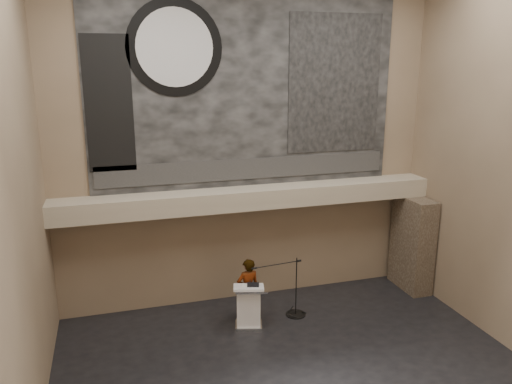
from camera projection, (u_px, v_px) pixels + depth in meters
name	position (u px, v px, depth m)	size (l,w,h in m)	color
floor	(300.00, 378.00, 10.38)	(10.00, 10.00, 0.00)	black
wall_back	(247.00, 146.00, 13.02)	(10.00, 0.02, 8.50)	#77634C
wall_front	(438.00, 257.00, 5.60)	(10.00, 0.02, 8.50)	#77634C
wall_left	(12.00, 200.00, 7.93)	(0.02, 8.00, 8.50)	#77634C
soffit	(252.00, 198.00, 12.97)	(10.00, 0.80, 0.50)	tan
sprinkler_left	(191.00, 214.00, 12.56)	(0.04, 0.04, 0.06)	#B2893D
sprinkler_right	(319.00, 203.00, 13.52)	(0.04, 0.04, 0.06)	#B2893D
banner	(247.00, 89.00, 12.62)	(8.00, 0.05, 5.00)	black
banner_text_strip	(248.00, 169.00, 13.10)	(7.76, 0.02, 0.55)	#2B2B2B
banner_clock_rim	(175.00, 48.00, 11.84)	(2.30, 2.30, 0.02)	black
banner_clock_face	(175.00, 48.00, 11.82)	(1.84, 1.84, 0.02)	silver
banner_building_print	(335.00, 84.00, 13.22)	(2.60, 0.02, 3.60)	black
banner_brick_print	(109.00, 105.00, 11.72)	(1.10, 0.02, 3.20)	black
stone_pier	(412.00, 243.00, 14.24)	(0.60, 1.40, 2.70)	#403327
lectern	(249.00, 306.00, 12.24)	(0.84, 0.69, 1.14)	silver
binder	(253.00, 285.00, 12.12)	(0.29, 0.23, 0.04)	black
papers	(246.00, 286.00, 12.09)	(0.20, 0.27, 0.01)	silver
speaker_person	(248.00, 290.00, 12.54)	(0.60, 0.39, 1.64)	white
mic_stand	(294.00, 307.00, 12.90)	(1.48, 0.52, 1.58)	black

